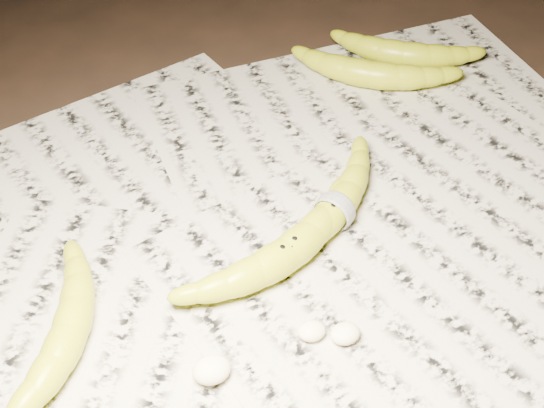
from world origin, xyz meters
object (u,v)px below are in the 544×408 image
object	(u,v)px
banana_taped	(335,209)
banana_upper_b	(404,52)
banana_center	(287,251)
banana_upper_a	(371,72)
banana_left_b	(68,332)

from	to	relation	value
banana_taped	banana_upper_b	world-z (taller)	same
banana_center	banana_upper_b	bearing A→B (deg)	22.72
banana_upper_a	banana_upper_b	bearing A→B (deg)	59.03
banana_left_b	banana_center	size ratio (longest dim) A/B	0.88
banana_left_b	banana_center	world-z (taller)	banana_center
banana_upper_b	banana_left_b	bearing A→B (deg)	-115.05
banana_center	banana_taped	distance (m)	0.09
banana_left_b	banana_upper_a	distance (m)	0.55
banana_taped	banana_left_b	bearing A→B (deg)	155.74
banana_left_b	banana_taped	bearing A→B (deg)	-50.91
banana_left_b	banana_upper_a	xyz separation A→B (m)	(0.46, 0.29, 0.00)
banana_left_b	banana_upper_b	xyz separation A→B (m)	(0.53, 0.32, 0.00)
banana_center	banana_left_b	bearing A→B (deg)	162.78
banana_left_b	banana_upper_b	distance (m)	0.62
banana_center	banana_taped	xyz separation A→B (m)	(0.07, 0.04, -0.00)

